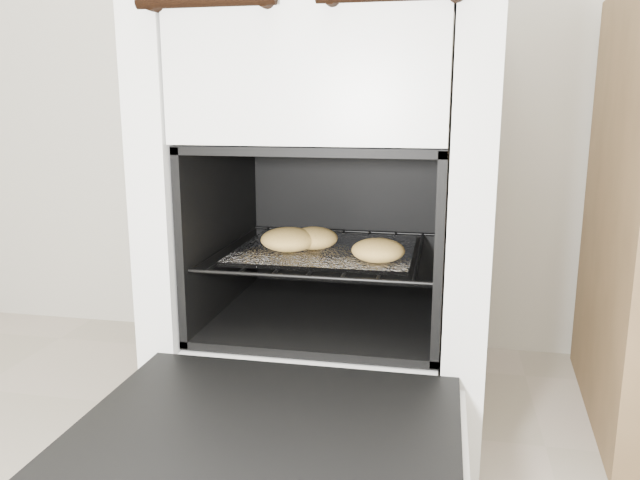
{
  "coord_description": "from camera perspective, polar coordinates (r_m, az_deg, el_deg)",
  "views": [
    {
      "loc": [
        0.11,
        -0.18,
        0.68
      ],
      "look_at": [
        -0.13,
        0.99,
        0.42
      ],
      "focal_mm": 35.0,
      "sensor_mm": 36.0,
      "label": 1
    }
  ],
  "objects": [
    {
      "name": "baked_rolls",
      "position": [
        1.24,
        0.15,
        -0.19
      ],
      "size": [
        0.31,
        0.21,
        0.05
      ],
      "color": "tan",
      "rests_on": "foil_sheet"
    },
    {
      "name": "stove",
      "position": [
        1.37,
        1.28,
        3.51
      ],
      "size": [
        0.63,
        0.71,
        0.97
      ],
      "color": "silver",
      "rests_on": "ground"
    },
    {
      "name": "oven_rack",
      "position": [
        1.32,
        0.73,
        -0.98
      ],
      "size": [
        0.46,
        0.44,
        0.01
      ],
      "color": "black",
      "rests_on": "stove"
    },
    {
      "name": "oven_door",
      "position": [
        0.95,
        -4.72,
        -17.39
      ],
      "size": [
        0.57,
        0.44,
        0.04
      ],
      "color": "black",
      "rests_on": "stove"
    },
    {
      "name": "foil_sheet",
      "position": [
        1.29,
        0.55,
        -0.91
      ],
      "size": [
        0.36,
        0.32,
        0.01
      ],
      "primitive_type": "cube",
      "color": "white",
      "rests_on": "oven_rack"
    }
  ]
}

